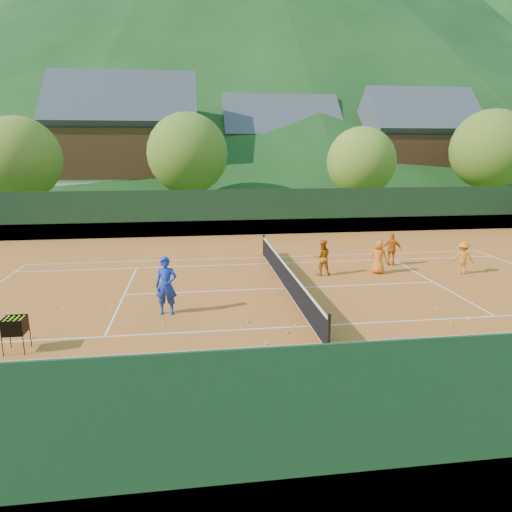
{
  "coord_description": "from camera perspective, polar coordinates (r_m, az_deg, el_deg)",
  "views": [
    {
      "loc": [
        -3.59,
        -17.43,
        5.54
      ],
      "look_at": [
        -1.23,
        0.0,
        1.4
      ],
      "focal_mm": 32.0,
      "sensor_mm": 36.0,
      "label": 1
    }
  ],
  "objects": [
    {
      "name": "tennis_ball_23",
      "position": [
        15.0,
        -1.0,
        -8.22
      ],
      "size": [
        0.07,
        0.07,
        0.07
      ],
      "primitive_type": "sphere",
      "color": "#C7E325",
      "rests_on": "clay_court"
    },
    {
      "name": "tennis_ball_18",
      "position": [
        15.87,
        28.72,
        -8.69
      ],
      "size": [
        0.07,
        0.07,
        0.07
      ],
      "primitive_type": "sphere",
      "color": "#C7E325",
      "rests_on": "clay_court"
    },
    {
      "name": "mountain_far",
      "position": [
        184.7,
        -3.67,
        28.73
      ],
      "size": [
        280.0,
        280.0,
        110.0
      ],
      "primitive_type": "cone",
      "color": "black",
      "rests_on": "ground"
    },
    {
      "name": "tennis_ball_3",
      "position": [
        12.4,
        19.06,
        -13.81
      ],
      "size": [
        0.07,
        0.07,
        0.07
      ],
      "primitive_type": "sphere",
      "color": "#C7E325",
      "rests_on": "clay_court"
    },
    {
      "name": "student_d",
      "position": [
        22.57,
        24.43,
        -0.21
      ],
      "size": [
        1.06,
        0.79,
        1.47
      ],
      "primitive_type": "imported",
      "rotation": [
        0.0,
        0.0,
        2.86
      ],
      "color": "orange",
      "rests_on": "clay_court"
    },
    {
      "name": "perimeter_fence",
      "position": [
        18.3,
        3.81,
        -0.29
      ],
      "size": [
        40.4,
        24.24,
        3.0
      ],
      "color": "black",
      "rests_on": "clay_court"
    },
    {
      "name": "chalet_mid",
      "position": [
        52.32,
        2.91,
        12.6
      ],
      "size": [
        12.65,
        8.82,
        11.45
      ],
      "color": "beige",
      "rests_on": "ground"
    },
    {
      "name": "ground",
      "position": [
        18.64,
        3.75,
        -4.09
      ],
      "size": [
        400.0,
        400.0,
        0.0
      ],
      "primitive_type": "plane",
      "color": "#305219",
      "rests_on": "ground"
    },
    {
      "name": "coach",
      "position": [
        15.76,
        -11.16,
        -3.66
      ],
      "size": [
        0.78,
        0.56,
        2.01
      ],
      "primitive_type": "imported",
      "rotation": [
        0.0,
        0.0,
        -0.11
      ],
      "color": "#18309E",
      "rests_on": "clay_court"
    },
    {
      "name": "tennis_ball_24",
      "position": [
        15.38,
        -26.13,
        -9.09
      ],
      "size": [
        0.07,
        0.07,
        0.07
      ],
      "primitive_type": "sphere",
      "color": "#C7E325",
      "rests_on": "clay_court"
    },
    {
      "name": "student_b",
      "position": [
        22.99,
        16.62,
        0.79
      ],
      "size": [
        1.0,
        0.69,
        1.58
      ],
      "primitive_type": "imported",
      "rotation": [
        0.0,
        0.0,
        2.77
      ],
      "color": "#D86113",
      "rests_on": "clay_court"
    },
    {
      "name": "tennis_ball_4",
      "position": [
        18.69,
        22.75,
        -4.9
      ],
      "size": [
        0.07,
        0.07,
        0.07
      ],
      "primitive_type": "sphere",
      "color": "#C7E325",
      "rests_on": "clay_court"
    },
    {
      "name": "ball_hopper",
      "position": [
        14.36,
        -27.92,
        -7.78
      ],
      "size": [
        0.57,
        0.57,
        1.0
      ],
      "color": "black",
      "rests_on": "clay_court"
    },
    {
      "name": "student_c",
      "position": [
        21.32,
        15.07,
        -0.12
      ],
      "size": [
        0.88,
        0.74,
        1.53
      ],
      "primitive_type": "imported",
      "rotation": [
        0.0,
        0.0,
        2.74
      ],
      "color": "orange",
      "rests_on": "clay_court"
    },
    {
      "name": "tennis_ball_26",
      "position": [
        11.76,
        16.62,
        -15.16
      ],
      "size": [
        0.07,
        0.07,
        0.07
      ],
      "primitive_type": "sphere",
      "color": "#C7E325",
      "rests_on": "clay_court"
    },
    {
      "name": "tennis_ball_8",
      "position": [
        12.78,
        23.2,
        -13.32
      ],
      "size": [
        0.07,
        0.07,
        0.07
      ],
      "primitive_type": "sphere",
      "color": "#C7E325",
      "rests_on": "clay_court"
    },
    {
      "name": "tennis_ball_0",
      "position": [
        14.8,
        4.99,
        -8.58
      ],
      "size": [
        0.07,
        0.07,
        0.07
      ],
      "primitive_type": "sphere",
      "color": "#C7E325",
      "rests_on": "clay_court"
    },
    {
      "name": "chalet_left",
      "position": [
        47.86,
        -15.82,
        12.87
      ],
      "size": [
        13.8,
        9.93,
        12.92
      ],
      "color": "beige",
      "rests_on": "ground"
    },
    {
      "name": "tree_c",
      "position": [
        38.9,
        13.0,
        11.43
      ],
      "size": [
        5.6,
        5.6,
        7.35
      ],
      "color": "#3B2617",
      "rests_on": "ground"
    },
    {
      "name": "chalet_right",
      "position": [
        52.98,
        19.17,
        12.21
      ],
      "size": [
        11.5,
        8.82,
        11.91
      ],
      "color": "beige",
      "rests_on": "ground"
    },
    {
      "name": "clay_court",
      "position": [
        18.64,
        3.75,
        -4.06
      ],
      "size": [
        40.0,
        24.0,
        0.02
      ],
      "primitive_type": "cube",
      "color": "#BC591E",
      "rests_on": "ground"
    },
    {
      "name": "tennis_ball_1",
      "position": [
        15.26,
        -11.42,
        -8.11
      ],
      "size": [
        0.07,
        0.07,
        0.07
      ],
      "primitive_type": "sphere",
      "color": "#C7E325",
      "rests_on": "clay_court"
    },
    {
      "name": "tennis_ball_7",
      "position": [
        16.73,
        0.47,
        -5.91
      ],
      "size": [
        0.07,
        0.07,
        0.07
      ],
      "primitive_type": "sphere",
      "color": "#C7E325",
      "rests_on": "clay_court"
    },
    {
      "name": "tennis_ball_2",
      "position": [
        13.45,
        14.2,
        -11.26
      ],
      "size": [
        0.07,
        0.07,
        0.07
      ],
      "primitive_type": "sphere",
      "color": "#C7E325",
      "rests_on": "clay_court"
    },
    {
      "name": "tennis_ball_16",
      "position": [
        10.1,
        -10.16,
        -19.88
      ],
      "size": [
        0.07,
        0.07,
        0.07
      ],
      "primitive_type": "sphere",
      "color": "#C7E325",
      "rests_on": "clay_court"
    },
    {
      "name": "tennis_ball_19",
      "position": [
        16.25,
        23.17,
        -7.61
      ],
      "size": [
        0.07,
        0.07,
        0.07
      ],
      "primitive_type": "sphere",
      "color": "#C7E325",
      "rests_on": "clay_court"
    },
    {
      "name": "tree_b",
      "position": [
        37.44,
        -8.55,
        12.55
      ],
      "size": [
        6.4,
        6.4,
        8.4
      ],
      "color": "#41291A",
      "rests_on": "ground"
    },
    {
      "name": "tree_a",
      "position": [
        37.55,
        -27.54,
        10.74
      ],
      "size": [
        6.0,
        6.0,
        7.88
      ],
      "color": "#422A1A",
      "rests_on": "ground"
    },
    {
      "name": "tennis_ball_17",
      "position": [
        17.33,
        21.7,
        -6.2
      ],
      "size": [
        0.07,
        0.07,
        0.07
      ],
      "primitive_type": "sphere",
      "color": "#C7E325",
      "rests_on": "clay_court"
    },
    {
      "name": "tennis_ball_9",
      "position": [
        17.81,
        -23.72,
        -5.87
      ],
      "size": [
        0.07,
        0.07,
        0.07
      ],
      "primitive_type": "sphere",
      "color": "#C7E325",
      "rests_on": "clay_court"
    },
    {
      "name": "court_lines",
      "position": [
        18.63,
        3.75,
        -4.02
      ],
      "size": [
        23.83,
        11.03,
        0.0
      ],
      "color": "white",
      "rests_on": "clay_court"
    },
    {
      "name": "tennis_ball_10",
      "position": [
        16.61,
        7.69,
        -6.18
      ],
      "size": [
        0.07,
        0.07,
        0.07
      ],
      "primitive_type": "sphere",
      "color": "#C7E325",
      "rests_on": "clay_court"
    },
    {
      "name": "tennis_ball_12",
      "position": [
        18.48,
        11.36,
        -4.31
      ],
      "size": [
        0.07,
        0.07,
        0.07
      ],
      "primitive_type": "sphere",
      "color": "#C7E325",
      "rests_on": "clay_court"
    },
    {
      "name": "tennis_ball_6",
      "position": [
        12.3,
        27.33,
        -14.83
      ],
      "size": [
        0.07,
        0.07,
        0.07
      ],
      "primitive_type": "sphere",
      "color": "#C7E325",
      "rests_on": "clay_court"
    },
    {
      "name": "student_a",
      "position": [
        20.55,
        8.26,
        -0.16
      ],
      "size": [
        0.84,
        0.69,
        1.62
      ],
      "primitive_type": "imported",
      "rotation": [
        0.0,
        0.0,
        3.05
      ],
      "color": "#CF6712",
      "rests_on": "clay_court"
    },
    {
      "name": "tennis_ball_20",
      "position": [
        13.9,
        -27.24,
        -11.56
      ],
      "size": [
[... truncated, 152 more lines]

